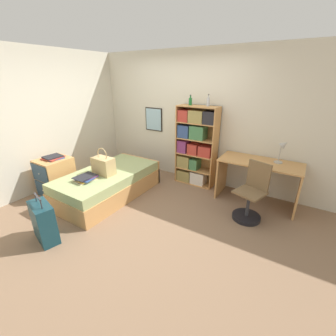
{
  "coord_description": "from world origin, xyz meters",
  "views": [
    {
      "loc": [
        2.15,
        -2.6,
        2.1
      ],
      "look_at": [
        0.4,
        0.19,
        0.75
      ],
      "focal_mm": 24.0,
      "sensor_mm": 36.0,
      "label": 1
    }
  ],
  "objects_px": {
    "magazine_pile_on_dresser": "(53,157)",
    "desk": "(258,174)",
    "handbag": "(103,166)",
    "desk_chair": "(250,201)",
    "suitcase": "(44,222)",
    "bed": "(109,183)",
    "bottle_green": "(190,101)",
    "book_stack_on_bed": "(86,178)",
    "desk_lamp": "(283,148)",
    "bottle_brown": "(208,102)",
    "bookcase": "(194,146)",
    "dresser": "(56,177)"
  },
  "relations": [
    {
      "from": "dresser",
      "to": "bed",
      "type": "bearing_deg",
      "value": 28.82
    },
    {
      "from": "desk",
      "to": "desk_chair",
      "type": "height_order",
      "value": "desk_chair"
    },
    {
      "from": "bottle_green",
      "to": "desk_lamp",
      "type": "bearing_deg",
      "value": -1.35
    },
    {
      "from": "handbag",
      "to": "bookcase",
      "type": "xyz_separation_m",
      "value": [
        1.05,
        1.46,
        0.15
      ]
    },
    {
      "from": "desk",
      "to": "desk_lamp",
      "type": "xyz_separation_m",
      "value": [
        0.29,
        0.1,
        0.49
      ]
    },
    {
      "from": "bed",
      "to": "book_stack_on_bed",
      "type": "bearing_deg",
      "value": -93.05
    },
    {
      "from": "magazine_pile_on_dresser",
      "to": "book_stack_on_bed",
      "type": "bearing_deg",
      "value": -0.25
    },
    {
      "from": "book_stack_on_bed",
      "to": "desk",
      "type": "distance_m",
      "value": 2.93
    },
    {
      "from": "handbag",
      "to": "suitcase",
      "type": "xyz_separation_m",
      "value": [
        0.15,
        -1.26,
        -0.37
      ]
    },
    {
      "from": "book_stack_on_bed",
      "to": "desk_lamp",
      "type": "relative_size",
      "value": 0.96
    },
    {
      "from": "handbag",
      "to": "desk_chair",
      "type": "height_order",
      "value": "handbag"
    },
    {
      "from": "bookcase",
      "to": "desk",
      "type": "bearing_deg",
      "value": -5.84
    },
    {
      "from": "bookcase",
      "to": "magazine_pile_on_dresser",
      "type": "bearing_deg",
      "value": -137.97
    },
    {
      "from": "magazine_pile_on_dresser",
      "to": "suitcase",
      "type": "bearing_deg",
      "value": -40.24
    },
    {
      "from": "bookcase",
      "to": "bottle_brown",
      "type": "relative_size",
      "value": 7.42
    },
    {
      "from": "handbag",
      "to": "bottle_brown",
      "type": "height_order",
      "value": "bottle_brown"
    },
    {
      "from": "bookcase",
      "to": "bottle_brown",
      "type": "xyz_separation_m",
      "value": [
        0.22,
        0.03,
        0.87
      ]
    },
    {
      "from": "book_stack_on_bed",
      "to": "bottle_brown",
      "type": "xyz_separation_m",
      "value": [
        1.33,
        1.83,
        1.15
      ]
    },
    {
      "from": "bottle_brown",
      "to": "bed",
      "type": "bearing_deg",
      "value": -133.73
    },
    {
      "from": "book_stack_on_bed",
      "to": "desk_chair",
      "type": "bearing_deg",
      "value": 24.04
    },
    {
      "from": "desk_lamp",
      "to": "suitcase",
      "type": "bearing_deg",
      "value": -132.8
    },
    {
      "from": "book_stack_on_bed",
      "to": "desk_lamp",
      "type": "bearing_deg",
      "value": 33.17
    },
    {
      "from": "bookcase",
      "to": "desk",
      "type": "height_order",
      "value": "bookcase"
    },
    {
      "from": "bed",
      "to": "dresser",
      "type": "xyz_separation_m",
      "value": [
        -0.88,
        -0.49,
        0.11
      ]
    },
    {
      "from": "desk_lamp",
      "to": "bottle_green",
      "type": "bearing_deg",
      "value": 178.65
    },
    {
      "from": "book_stack_on_bed",
      "to": "dresser",
      "type": "height_order",
      "value": "dresser"
    },
    {
      "from": "suitcase",
      "to": "desk_chair",
      "type": "bearing_deg",
      "value": 42.05
    },
    {
      "from": "bed",
      "to": "bottle_green",
      "type": "xyz_separation_m",
      "value": [
        0.96,
        1.35,
        1.42
      ]
    },
    {
      "from": "magazine_pile_on_dresser",
      "to": "bottle_brown",
      "type": "relative_size",
      "value": 1.66
    },
    {
      "from": "handbag",
      "to": "suitcase",
      "type": "distance_m",
      "value": 1.32
    },
    {
      "from": "suitcase",
      "to": "magazine_pile_on_dresser",
      "type": "xyz_separation_m",
      "value": [
        -1.09,
        0.92,
        0.45
      ]
    },
    {
      "from": "suitcase",
      "to": "bottle_green",
      "type": "height_order",
      "value": "bottle_green"
    },
    {
      "from": "book_stack_on_bed",
      "to": "desk_lamp",
      "type": "distance_m",
      "value": 3.26
    },
    {
      "from": "bookcase",
      "to": "desk",
      "type": "xyz_separation_m",
      "value": [
        1.3,
        -0.13,
        -0.26
      ]
    },
    {
      "from": "handbag",
      "to": "desk",
      "type": "bearing_deg",
      "value": 29.42
    },
    {
      "from": "handbag",
      "to": "bottle_green",
      "type": "distance_m",
      "value": 2.01
    },
    {
      "from": "bookcase",
      "to": "bottle_brown",
      "type": "distance_m",
      "value": 0.9
    },
    {
      "from": "magazine_pile_on_dresser",
      "to": "desk",
      "type": "height_order",
      "value": "desk"
    },
    {
      "from": "magazine_pile_on_dresser",
      "to": "desk_chair",
      "type": "distance_m",
      "value": 3.51
    },
    {
      "from": "bed",
      "to": "dresser",
      "type": "height_order",
      "value": "dresser"
    },
    {
      "from": "bed",
      "to": "magazine_pile_on_dresser",
      "type": "relative_size",
      "value": 5.39
    },
    {
      "from": "book_stack_on_bed",
      "to": "desk",
      "type": "xyz_separation_m",
      "value": [
        2.41,
        1.66,
        0.02
      ]
    },
    {
      "from": "bottle_green",
      "to": "desk_chair",
      "type": "xyz_separation_m",
      "value": [
        1.46,
        -0.72,
        -1.36
      ]
    },
    {
      "from": "magazine_pile_on_dresser",
      "to": "desk",
      "type": "distance_m",
      "value": 3.69
    },
    {
      "from": "magazine_pile_on_dresser",
      "to": "desk",
      "type": "bearing_deg",
      "value": 26.8
    },
    {
      "from": "bottle_brown",
      "to": "desk_lamp",
      "type": "height_order",
      "value": "bottle_brown"
    },
    {
      "from": "bookcase",
      "to": "desk_lamp",
      "type": "xyz_separation_m",
      "value": [
        1.58,
        -0.03,
        0.23
      ]
    },
    {
      "from": "dresser",
      "to": "magazine_pile_on_dresser",
      "type": "bearing_deg",
      "value": 114.41
    },
    {
      "from": "handbag",
      "to": "desk_chair",
      "type": "bearing_deg",
      "value": 17.51
    },
    {
      "from": "dresser",
      "to": "desk_chair",
      "type": "bearing_deg",
      "value": 18.69
    }
  ]
}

